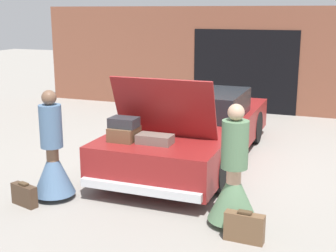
{
  "coord_description": "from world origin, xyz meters",
  "views": [
    {
      "loc": [
        2.52,
        -7.95,
        2.68
      ],
      "look_at": [
        0.0,
        -1.32,
        0.93
      ],
      "focal_mm": 50.0,
      "sensor_mm": 36.0,
      "label": 1
    }
  ],
  "objects_px": {
    "person_right": "(234,183)",
    "person_left": "(53,161)",
    "car": "(193,129)",
    "suitcase_beside_right_person": "(244,227)",
    "suitcase_beside_left_person": "(24,195)"
  },
  "relations": [
    {
      "from": "person_right",
      "to": "person_left",
      "type": "bearing_deg",
      "value": 96.92
    },
    {
      "from": "car",
      "to": "person_right",
      "type": "height_order",
      "value": "car"
    },
    {
      "from": "car",
      "to": "suitcase_beside_right_person",
      "type": "height_order",
      "value": "car"
    },
    {
      "from": "person_right",
      "to": "suitcase_beside_right_person",
      "type": "bearing_deg",
      "value": -144.04
    },
    {
      "from": "suitcase_beside_left_person",
      "to": "suitcase_beside_right_person",
      "type": "bearing_deg",
      "value": 0.85
    },
    {
      "from": "person_left",
      "to": "car",
      "type": "bearing_deg",
      "value": 140.96
    },
    {
      "from": "person_right",
      "to": "car",
      "type": "bearing_deg",
      "value": 33.7
    },
    {
      "from": "person_left",
      "to": "suitcase_beside_left_person",
      "type": "distance_m",
      "value": 0.62
    },
    {
      "from": "person_left",
      "to": "person_right",
      "type": "xyz_separation_m",
      "value": [
        2.64,
        0.06,
        -0.01
      ]
    },
    {
      "from": "person_right",
      "to": "suitcase_beside_right_person",
      "type": "distance_m",
      "value": 0.6
    },
    {
      "from": "person_left",
      "to": "person_right",
      "type": "relative_size",
      "value": 1.01
    },
    {
      "from": "person_left",
      "to": "suitcase_beside_left_person",
      "type": "relative_size",
      "value": 3.54
    },
    {
      "from": "person_left",
      "to": "suitcase_beside_left_person",
      "type": "bearing_deg",
      "value": -43.92
    },
    {
      "from": "person_right",
      "to": "suitcase_beside_left_person",
      "type": "bearing_deg",
      "value": 104.34
    },
    {
      "from": "car",
      "to": "suitcase_beside_left_person",
      "type": "xyz_separation_m",
      "value": [
        -1.56,
        -2.92,
        -0.41
      ]
    }
  ]
}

